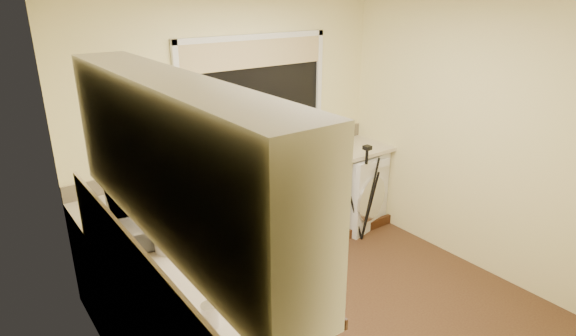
{
  "coord_description": "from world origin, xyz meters",
  "views": [
    {
      "loc": [
        -2.18,
        -2.3,
        2.48
      ],
      "look_at": [
        -0.09,
        0.55,
        1.15
      ],
      "focal_mm": 29.68,
      "sensor_mm": 36.0,
      "label": 1
    }
  ],
  "objects": [
    {
      "name": "splashback_back",
      "position": [
        0.0,
        1.49,
        0.97
      ],
      "size": [
        3.2,
        0.02,
        0.14
      ],
      "primitive_type": "cube",
      "color": "beige",
      "rests_on": "wall_back"
    },
    {
      "name": "base_cabinet_back",
      "position": [
        -0.33,
        1.2,
        0.43
      ],
      "size": [
        2.55,
        0.6,
        0.86
      ],
      "primitive_type": "cube",
      "color": "silver",
      "rests_on": "floor"
    },
    {
      "name": "sink",
      "position": [
        0.2,
        1.2,
        0.91
      ],
      "size": [
        0.82,
        0.46,
        0.03
      ],
      "primitive_type": "cube",
      "color": "tan",
      "rests_on": "worktop_back"
    },
    {
      "name": "steel_jar",
      "position": [
        -1.34,
        -0.49,
        0.96
      ],
      "size": [
        0.09,
        0.09,
        0.12
      ],
      "primitive_type": "cylinder",
      "color": "silver",
      "rests_on": "worktop_left"
    },
    {
      "name": "windowsill",
      "position": [
        0.2,
        1.43,
        1.04
      ],
      "size": [
        1.6,
        0.14,
        0.03
      ],
      "primitive_type": "cube",
      "color": "white",
      "rests_on": "wall_back"
    },
    {
      "name": "plant_a",
      "position": [
        -0.39,
        1.39,
        1.18
      ],
      "size": [
        0.14,
        0.11,
        0.25
      ],
      "primitive_type": "imported",
      "rotation": [
        0.0,
        0.0,
        0.13
      ],
      "color": "#999999",
      "rests_on": "windowsill"
    },
    {
      "name": "floor",
      "position": [
        0.0,
        0.0,
        0.0
      ],
      "size": [
        3.2,
        3.2,
        0.0
      ],
      "primitive_type": "plane",
      "color": "#533721",
      "rests_on": "ground"
    },
    {
      "name": "plant_c",
      "position": [
        0.19,
        1.42,
        1.16
      ],
      "size": [
        0.13,
        0.13,
        0.22
      ],
      "primitive_type": "imported",
      "rotation": [
        0.0,
        0.0,
        0.09
      ],
      "color": "#999999",
      "rests_on": "windowsill"
    },
    {
      "name": "wall_left",
      "position": [
        -1.6,
        0.0,
        1.23
      ],
      "size": [
        0.0,
        3.0,
        3.0
      ],
      "primitive_type": "plane",
      "rotation": [
        1.57,
        0.0,
        1.57
      ],
      "color": "#FAEEA6",
      "rests_on": "ground"
    },
    {
      "name": "soap_bottle_green",
      "position": [
        0.77,
        1.42,
        1.18
      ],
      "size": [
        0.13,
        0.13,
        0.26
      ],
      "primitive_type": "imported",
      "rotation": [
        0.0,
        0.0,
        -0.43
      ],
      "color": "green",
      "rests_on": "windowsill"
    },
    {
      "name": "washing_machine",
      "position": [
        1.25,
        1.18,
        0.42
      ],
      "size": [
        0.7,
        0.68,
        0.84
      ],
      "primitive_type": "cube",
      "rotation": [
        0.0,
        0.0,
        0.21
      ],
      "color": "white",
      "rests_on": "floor"
    },
    {
      "name": "splashback_left",
      "position": [
        -1.59,
        -0.3,
        1.12
      ],
      "size": [
        0.02,
        2.4,
        0.45
      ],
      "primitive_type": "cube",
      "color": "beige",
      "rests_on": "wall_left"
    },
    {
      "name": "wall_right",
      "position": [
        1.6,
        0.0,
        1.23
      ],
      "size": [
        0.0,
        3.0,
        3.0
      ],
      "primitive_type": "plane",
      "rotation": [
        1.57,
        0.0,
        -1.57
      ],
      "color": "#FAEEA6",
      "rests_on": "ground"
    },
    {
      "name": "faucet",
      "position": [
        0.2,
        1.38,
        1.02
      ],
      "size": [
        0.03,
        0.03,
        0.24
      ],
      "primitive_type": "cylinder",
      "color": "silver",
      "rests_on": "worktop_back"
    },
    {
      "name": "microwave",
      "position": [
        -1.3,
        0.61,
        1.04
      ],
      "size": [
        0.43,
        0.56,
        0.28
      ],
      "primitive_type": "imported",
      "rotation": [
        0.0,
        0.0,
        1.4
      ],
      "color": "silver",
      "rests_on": "worktop_left"
    },
    {
      "name": "plant_b",
      "position": [
        -0.1,
        1.4,
        1.18
      ],
      "size": [
        0.16,
        0.14,
        0.26
      ],
      "primitive_type": "imported",
      "rotation": [
        0.0,
        0.0,
        0.15
      ],
      "color": "#999999",
      "rests_on": "windowsill"
    },
    {
      "name": "tripod",
      "position": [
        1.08,
        0.83,
        0.52
      ],
      "size": [
        0.6,
        0.6,
        1.04
      ],
      "primitive_type": null,
      "rotation": [
        0.0,
        0.0,
        0.22
      ],
      "color": "black",
      "rests_on": "floor"
    },
    {
      "name": "wall_back",
      "position": [
        0.0,
        1.5,
        1.23
      ],
      "size": [
        3.2,
        0.0,
        3.2
      ],
      "primitive_type": "plane",
      "rotation": [
        1.57,
        0.0,
        0.0
      ],
      "color": "#FAEEA6",
      "rests_on": "ground"
    },
    {
      "name": "kettle",
      "position": [
        -1.21,
        0.33,
        1.01
      ],
      "size": [
        0.17,
        0.17,
        0.22
      ],
      "primitive_type": "cylinder",
      "color": "silver",
      "rests_on": "worktop_left"
    },
    {
      "name": "worktop_left",
      "position": [
        -1.3,
        -0.3,
        0.88
      ],
      "size": [
        0.6,
        2.4,
        0.04
      ],
      "primitive_type": "cube",
      "color": "beige",
      "rests_on": "base_cabinet_left"
    },
    {
      "name": "wall_front",
      "position": [
        0.0,
        -1.5,
        1.23
      ],
      "size": [
        3.2,
        0.0,
        3.2
      ],
      "primitive_type": "plane",
      "rotation": [
        -1.57,
        0.0,
        0.0
      ],
      "color": "#FAEEA6",
      "rests_on": "ground"
    },
    {
      "name": "window_glass",
      "position": [
        0.2,
        1.49,
        1.55
      ],
      "size": [
        1.5,
        0.02,
        1.0
      ],
      "primitive_type": "cube",
      "color": "black",
      "rests_on": "wall_back"
    },
    {
      "name": "worktop_back",
      "position": [
        0.0,
        1.2,
        0.88
      ],
      "size": [
        3.2,
        0.6,
        0.04
      ],
      "primitive_type": "cube",
      "color": "beige",
      "rests_on": "base_cabinet_back"
    },
    {
      "name": "laptop",
      "position": [
        -0.41,
        1.21,
        0.96
      ],
      "size": [
        0.37,
        0.35,
        0.22
      ],
      "rotation": [
        0.0,
        0.0,
        0.37
      ],
      "color": "#A0A0A8",
      "rests_on": "worktop_back"
    },
    {
      "name": "window_blind",
      "position": [
        0.2,
        1.46,
        1.92
      ],
      "size": [
        1.5,
        0.02,
        0.25
      ],
      "primitive_type": "cube",
      "color": "tan",
      "rests_on": "wall_back"
    },
    {
      "name": "upper_cabinet",
      "position": [
        -1.44,
        -0.45,
        1.8
      ],
      "size": [
        0.28,
        1.9,
        0.7
      ],
      "primitive_type": "cube",
      "color": "silver",
      "rests_on": "wall_left"
    },
    {
      "name": "soap_bottle_clear",
      "position": [
        0.92,
        1.42,
        1.14
      ],
      "size": [
        0.09,
        0.09,
        0.17
      ],
      "primitive_type": "imported",
      "rotation": [
        0.0,
        0.0,
        0.09
      ],
      "color": "#999999",
      "rests_on": "windowsill"
    },
    {
      "name": "plant_d",
      "position": [
        0.43,
        1.43,
        1.15
      ],
      "size": [
        0.19,
        0.16,
        0.2
      ],
      "primitive_type": "imported",
      "rotation": [
        0.0,
        0.0,
        -0.03
      ],
      "color": "#999999",
      "rests_on": "windowsill"
    },
    {
      "name": "cup_back",
      "position": [
        1.13,
        1.3,
        0.94
      ],
      "size": [
        0.14,
        0.14,
        0.08
      ],
      "primitive_type": "imported",
      "rotation": [
        0.0,
        0.0,
        -0.33
      ],
      "color": "silver",
      "rests_on": "worktop_back"
    },
    {
      "name": "dish_rack",
      "position": [
        0.72,
        1.2,
        0.93
      ],
      "size": [
        0.47,
        0.38,
        0.06
      ],
      "primitive_type": "cube",
      "rotation": [
        0.0,
        0.0,
        -0.17
      ],
      "color": "silver",
      "rests_on": "worktop_back"
    }
  ]
}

